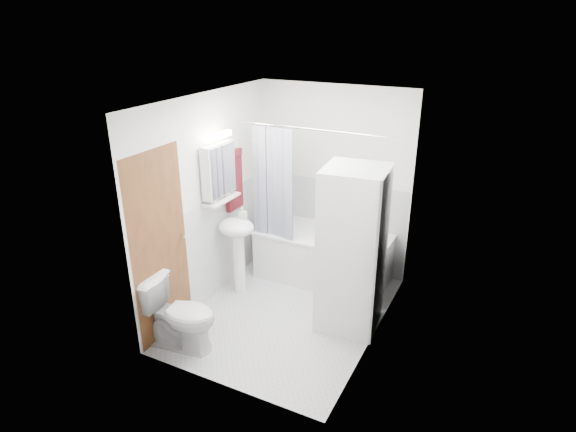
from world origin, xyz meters
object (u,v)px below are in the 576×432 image
at_px(washer_dryer, 352,250).
at_px(sink, 237,239).
at_px(bathtub, 323,254).
at_px(toilet, 180,314).

bearing_deg(washer_dryer, sink, 172.76).
bearing_deg(bathtub, toilet, -111.46).
bearing_deg(bathtub, sink, -137.19).
xyz_separation_m(bathtub, sink, (-0.80, -0.74, 0.36)).
distance_m(bathtub, washer_dryer, 1.14).
relative_size(sink, washer_dryer, 0.59).
xyz_separation_m(sink, washer_dryer, (1.43, -0.03, 0.19)).
relative_size(washer_dryer, toilet, 2.34).
relative_size(sink, toilet, 1.37).
bearing_deg(toilet, washer_dryer, -58.67).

